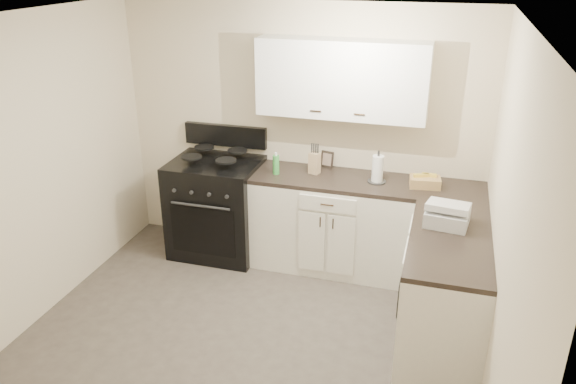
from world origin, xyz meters
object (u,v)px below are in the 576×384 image
(stove, at_px, (218,210))
(countertop_grill, at_px, (447,217))
(knife_block, at_px, (315,163))
(paper_towel, at_px, (378,169))
(wicker_basket, at_px, (425,182))

(stove, bearing_deg, countertop_grill, -17.00)
(knife_block, height_order, paper_towel, paper_towel)
(stove, relative_size, knife_block, 5.13)
(wicker_basket, xyz_separation_m, countertop_grill, (0.21, -0.73, 0.01))
(paper_towel, bearing_deg, stove, -178.88)
(stove, xyz_separation_m, countertop_grill, (2.24, -0.69, 0.54))
(stove, bearing_deg, wicker_basket, 1.12)
(wicker_basket, bearing_deg, stove, -178.88)
(paper_towel, distance_m, countertop_grill, 0.97)
(paper_towel, distance_m, wicker_basket, 0.44)
(knife_block, bearing_deg, paper_towel, 13.32)
(knife_block, xyz_separation_m, countertop_grill, (1.25, -0.77, -0.04))
(paper_towel, bearing_deg, knife_block, 174.81)
(stove, relative_size, paper_towel, 4.18)
(wicker_basket, bearing_deg, knife_block, 177.42)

